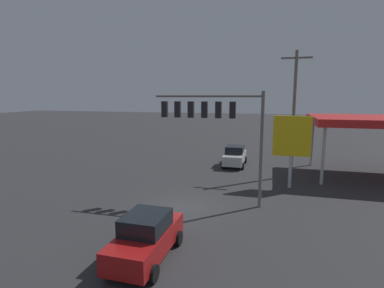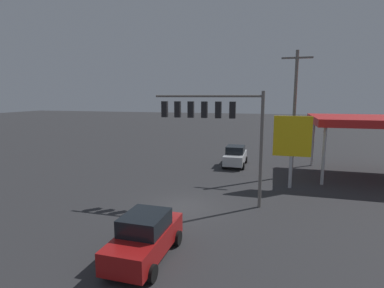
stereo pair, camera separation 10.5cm
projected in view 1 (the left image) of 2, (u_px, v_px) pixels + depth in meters
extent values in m
plane|color=#2D2D30|center=(184.00, 207.00, 18.21)|extent=(200.00, 200.00, 0.00)
cylinder|color=slate|center=(261.00, 151.00, 17.72)|extent=(0.20, 0.20, 6.99)
cylinder|color=slate|center=(207.00, 96.00, 18.05)|extent=(6.60, 0.14, 0.14)
cube|color=black|center=(233.00, 110.00, 17.79)|extent=(0.36, 0.28, 1.00)
sphere|color=#FF4141|center=(233.00, 105.00, 17.92)|extent=(0.22, 0.22, 0.22)
sphere|color=#392305|center=(233.00, 110.00, 17.97)|extent=(0.22, 0.22, 0.22)
sphere|color=black|center=(233.00, 115.00, 18.01)|extent=(0.22, 0.22, 0.22)
cube|color=black|center=(218.00, 110.00, 18.01)|extent=(0.36, 0.28, 1.00)
sphere|color=#FF4141|center=(219.00, 105.00, 18.14)|extent=(0.22, 0.22, 0.22)
sphere|color=#392305|center=(219.00, 110.00, 18.18)|extent=(0.22, 0.22, 0.22)
sphere|color=black|center=(219.00, 115.00, 18.23)|extent=(0.22, 0.22, 0.22)
cube|color=black|center=(204.00, 110.00, 18.23)|extent=(0.36, 0.28, 1.00)
sphere|color=#FF4141|center=(205.00, 105.00, 18.35)|extent=(0.22, 0.22, 0.22)
sphere|color=#392305|center=(205.00, 110.00, 18.40)|extent=(0.22, 0.22, 0.22)
sphere|color=black|center=(205.00, 114.00, 18.45)|extent=(0.22, 0.22, 0.22)
cube|color=black|center=(191.00, 110.00, 18.44)|extent=(0.36, 0.28, 1.00)
sphere|color=#FF4141|center=(192.00, 105.00, 18.57)|extent=(0.22, 0.22, 0.22)
sphere|color=#392305|center=(192.00, 109.00, 18.62)|extent=(0.22, 0.22, 0.22)
sphere|color=black|center=(192.00, 114.00, 18.67)|extent=(0.22, 0.22, 0.22)
cube|color=black|center=(178.00, 109.00, 18.66)|extent=(0.36, 0.28, 1.00)
sphere|color=#FF4141|center=(179.00, 104.00, 18.79)|extent=(0.22, 0.22, 0.22)
sphere|color=#392305|center=(179.00, 109.00, 18.84)|extent=(0.22, 0.22, 0.22)
sphere|color=black|center=(179.00, 114.00, 18.89)|extent=(0.22, 0.22, 0.22)
cube|color=black|center=(165.00, 109.00, 18.88)|extent=(0.36, 0.28, 1.00)
sphere|color=#FF4141|center=(166.00, 104.00, 19.01)|extent=(0.22, 0.22, 0.22)
sphere|color=#392305|center=(166.00, 109.00, 19.06)|extent=(0.22, 0.22, 0.22)
sphere|color=black|center=(166.00, 114.00, 19.10)|extent=(0.22, 0.22, 0.22)
cylinder|color=slate|center=(294.00, 115.00, 24.47)|extent=(0.26, 0.26, 10.29)
cube|color=slate|center=(297.00, 58.00, 23.75)|extent=(2.40, 0.14, 0.14)
cube|color=red|center=(384.00, 121.00, 24.12)|extent=(10.92, 7.80, 0.60)
cube|color=red|center=(369.00, 117.00, 27.86)|extent=(10.92, 0.06, 0.36)
cylinder|color=#B7B7BC|center=(312.00, 143.00, 28.90)|extent=(0.24, 0.24, 4.41)
cylinder|color=#B7B7BC|center=(323.00, 156.00, 22.61)|extent=(0.24, 0.24, 4.41)
cylinder|color=#B7B7BC|center=(291.00, 152.00, 21.70)|extent=(0.24, 0.24, 5.29)
cube|color=yellow|center=(292.00, 136.00, 21.51)|extent=(2.65, 0.24, 2.90)
cube|color=black|center=(292.00, 136.00, 21.64)|extent=(1.85, 0.04, 1.02)
cube|color=maroon|center=(146.00, 241.00, 12.37)|extent=(1.88, 4.43, 0.90)
cube|color=black|center=(146.00, 222.00, 12.25)|extent=(1.69, 2.03, 0.70)
cylinder|color=black|center=(154.00, 274.00, 10.84)|extent=(0.23, 0.66, 0.66)
cylinder|color=black|center=(109.00, 266.00, 11.34)|extent=(0.23, 0.66, 0.66)
cylinder|color=black|center=(179.00, 238.00, 13.55)|extent=(0.23, 0.66, 0.66)
cylinder|color=black|center=(141.00, 233.00, 14.05)|extent=(0.23, 0.66, 0.66)
cube|color=silver|center=(235.00, 158.00, 29.02)|extent=(1.81, 4.41, 0.90)
cube|color=black|center=(235.00, 150.00, 28.90)|extent=(1.66, 2.01, 0.70)
cylinder|color=black|center=(243.00, 166.00, 27.50)|extent=(0.22, 0.66, 0.66)
cylinder|color=black|center=(223.00, 165.00, 27.97)|extent=(0.22, 0.66, 0.66)
cylinder|color=black|center=(245.00, 160.00, 30.22)|extent=(0.22, 0.66, 0.66)
cylinder|color=black|center=(227.00, 159.00, 30.70)|extent=(0.22, 0.66, 0.66)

